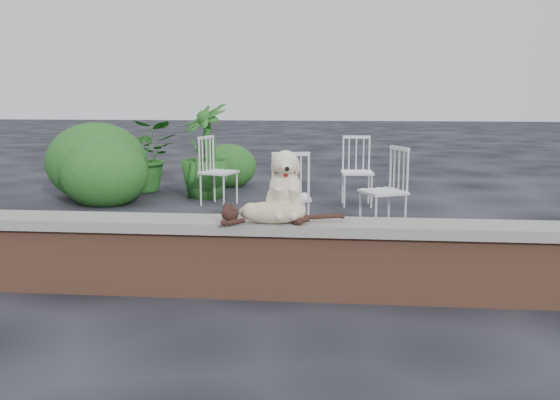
# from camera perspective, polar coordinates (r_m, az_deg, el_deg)

# --- Properties ---
(ground) EXTENTS (60.00, 60.00, 0.00)m
(ground) POSITION_cam_1_polar(r_m,az_deg,el_deg) (4.74, 1.69, -8.83)
(ground) COLOR black
(ground) RESTS_ON ground
(brick_wall) EXTENTS (6.00, 0.30, 0.50)m
(brick_wall) POSITION_cam_1_polar(r_m,az_deg,el_deg) (4.66, 1.71, -5.91)
(brick_wall) COLOR brown
(brick_wall) RESTS_ON ground
(capstone) EXTENTS (6.20, 0.40, 0.08)m
(capstone) POSITION_cam_1_polar(r_m,az_deg,el_deg) (4.59, 1.73, -2.43)
(capstone) COLOR slate
(capstone) RESTS_ON brick_wall
(dog) EXTENTS (0.43, 0.52, 0.54)m
(dog) POSITION_cam_1_polar(r_m,az_deg,el_deg) (4.58, 0.42, 1.50)
(dog) COLOR beige
(dog) RESTS_ON capstone
(cat) EXTENTS (1.10, 0.43, 0.18)m
(cat) POSITION_cam_1_polar(r_m,az_deg,el_deg) (4.47, -0.79, -1.04)
(cat) COLOR tan
(cat) RESTS_ON capstone
(chair_d) EXTENTS (0.75, 0.75, 0.94)m
(chair_d) POSITION_cam_1_polar(r_m,az_deg,el_deg) (6.82, 9.51, 0.90)
(chair_d) COLOR white
(chair_d) RESTS_ON ground
(chair_b) EXTENTS (0.60, 0.60, 0.94)m
(chair_b) POSITION_cam_1_polar(r_m,az_deg,el_deg) (8.43, 7.15, 2.66)
(chair_b) COLOR white
(chair_b) RESTS_ON ground
(chair_e) EXTENTS (0.71, 0.71, 0.94)m
(chair_e) POSITION_cam_1_polar(r_m,az_deg,el_deg) (8.44, -5.69, 2.69)
(chair_e) COLOR white
(chair_e) RESTS_ON ground
(chair_c) EXTENTS (0.65, 0.65, 0.94)m
(chair_c) POSITION_cam_1_polar(r_m,az_deg,el_deg) (6.37, 0.82, 0.40)
(chair_c) COLOR white
(chair_c) RESTS_ON ground
(potted_plant_a) EXTENTS (1.13, 1.02, 1.12)m
(potted_plant_a) POSITION_cam_1_polar(r_m,az_deg,el_deg) (9.81, -12.29, 4.03)
(potted_plant_a) COLOR #16501B
(potted_plant_a) RESTS_ON ground
(potted_plant_b) EXTENTS (1.08, 1.08, 1.37)m
(potted_plant_b) POSITION_cam_1_polar(r_m,az_deg,el_deg) (9.07, -6.90, 4.53)
(potted_plant_b) COLOR #16501B
(potted_plant_b) RESTS_ON ground
(shrubbery) EXTENTS (2.89, 2.84, 1.16)m
(shrubbery) POSITION_cam_1_polar(r_m,az_deg,el_deg) (9.29, -14.59, 3.04)
(shrubbery) COLOR #16501B
(shrubbery) RESTS_ON ground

